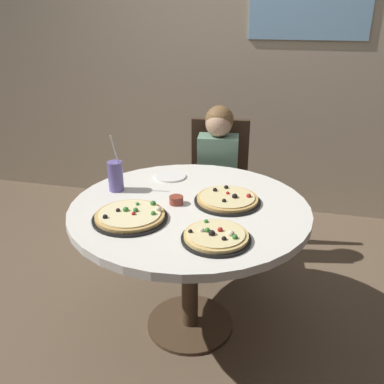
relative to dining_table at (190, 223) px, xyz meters
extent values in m
plane|color=brown|center=(0.00, 0.00, -0.65)|extent=(8.00, 8.00, 0.00)
cube|color=tan|center=(0.00, 1.72, 0.80)|extent=(5.20, 0.12, 2.90)
cylinder|color=silver|center=(0.00, 0.00, 0.08)|extent=(1.19, 1.19, 0.04)
cylinder|color=#4C3826|center=(0.00, 0.00, -0.28)|extent=(0.09, 0.09, 0.69)
cylinder|color=#4C3826|center=(0.00, 0.00, -0.64)|extent=(0.48, 0.48, 0.02)
cube|color=#382619|center=(0.00, 0.79, -0.22)|extent=(0.45, 0.45, 0.04)
cube|color=#382619|center=(-0.02, 0.97, 0.04)|extent=(0.40, 0.09, 0.52)
cylinder|color=#382619|center=(-0.15, 0.60, -0.44)|extent=(0.04, 0.04, 0.41)
cylinder|color=#382619|center=(0.19, 0.64, -0.44)|extent=(0.04, 0.04, 0.41)
cylinder|color=#382619|center=(-0.19, 0.94, -0.44)|extent=(0.04, 0.04, 0.41)
cylinder|color=#382619|center=(0.15, 0.98, -0.44)|extent=(0.04, 0.04, 0.41)
cube|color=#3F4766|center=(0.02, 0.63, -0.42)|extent=(0.28, 0.35, 0.45)
cube|color=slate|center=(0.00, 0.77, 0.02)|extent=(0.28, 0.19, 0.44)
sphere|color=tan|center=(0.00, 0.77, 0.32)|extent=(0.17, 0.17, 0.17)
sphere|color=brown|center=(0.00, 0.79, 0.34)|extent=(0.18, 0.18, 0.18)
cylinder|color=black|center=(-0.23, -0.21, 0.11)|extent=(0.35, 0.35, 0.01)
cylinder|color=tan|center=(-0.23, -0.21, 0.12)|extent=(0.32, 0.32, 0.02)
cylinder|color=beige|center=(-0.23, -0.21, 0.13)|extent=(0.29, 0.29, 0.01)
sphere|color=black|center=(-0.32, -0.29, 0.14)|extent=(0.02, 0.02, 0.02)
sphere|color=#387F33|center=(-0.21, -0.19, 0.14)|extent=(0.03, 0.03, 0.03)
sphere|color=#387F33|center=(-0.15, -0.10, 0.14)|extent=(0.03, 0.03, 0.03)
sphere|color=#B2231E|center=(-0.21, -0.23, 0.14)|extent=(0.02, 0.02, 0.02)
sphere|color=black|center=(-0.29, -0.21, 0.14)|extent=(0.02, 0.02, 0.02)
sphere|color=beige|center=(-0.11, -0.16, 0.14)|extent=(0.03, 0.03, 0.03)
sphere|color=#387F33|center=(-0.26, -0.20, 0.14)|extent=(0.03, 0.03, 0.03)
sphere|color=#387F33|center=(-0.23, -0.12, 0.14)|extent=(0.02, 0.02, 0.02)
sphere|color=#387F33|center=(-0.12, -0.20, 0.14)|extent=(0.02, 0.02, 0.02)
cylinder|color=black|center=(0.18, 0.08, 0.11)|extent=(0.33, 0.33, 0.01)
cylinder|color=tan|center=(0.18, 0.08, 0.12)|extent=(0.31, 0.31, 0.02)
cylinder|color=beige|center=(0.18, 0.08, 0.13)|extent=(0.27, 0.27, 0.01)
sphere|color=#B2231E|center=(0.17, 0.11, 0.14)|extent=(0.02, 0.02, 0.02)
sphere|color=black|center=(0.17, 0.01, 0.14)|extent=(0.02, 0.02, 0.02)
sphere|color=black|center=(0.15, 0.18, 0.14)|extent=(0.02, 0.02, 0.02)
sphere|color=#B2231E|center=(0.28, 0.09, 0.14)|extent=(0.03, 0.03, 0.03)
sphere|color=black|center=(0.21, 0.07, 0.14)|extent=(0.03, 0.03, 0.03)
sphere|color=black|center=(0.10, 0.13, 0.14)|extent=(0.02, 0.02, 0.02)
cylinder|color=black|center=(0.19, -0.30, 0.11)|extent=(0.30, 0.30, 0.01)
cylinder|color=#D8B266|center=(0.19, -0.30, 0.12)|extent=(0.27, 0.27, 0.02)
cylinder|color=beige|center=(0.19, -0.30, 0.13)|extent=(0.24, 0.24, 0.01)
sphere|color=black|center=(0.23, -0.35, 0.14)|extent=(0.02, 0.02, 0.02)
sphere|color=beige|center=(0.26, -0.31, 0.14)|extent=(0.03, 0.03, 0.03)
sphere|color=beige|center=(0.13, -0.30, 0.14)|extent=(0.02, 0.02, 0.02)
sphere|color=#B2231E|center=(0.20, -0.28, 0.14)|extent=(0.02, 0.02, 0.02)
sphere|color=#387F33|center=(0.13, -0.22, 0.14)|extent=(0.02, 0.02, 0.02)
sphere|color=#387F33|center=(0.15, -0.30, 0.14)|extent=(0.02, 0.02, 0.02)
sphere|color=#387F33|center=(0.27, -0.33, 0.14)|extent=(0.02, 0.02, 0.02)
sphere|color=black|center=(0.08, -0.32, 0.14)|extent=(0.02, 0.02, 0.02)
sphere|color=black|center=(0.18, -0.32, 0.14)|extent=(0.03, 0.03, 0.03)
cylinder|color=#6659A5|center=(-0.43, 0.09, 0.18)|extent=(0.08, 0.08, 0.16)
cylinder|color=white|center=(-0.41, 0.09, 0.30)|extent=(0.05, 0.03, 0.22)
cylinder|color=brown|center=(-0.07, 0.00, 0.12)|extent=(0.07, 0.07, 0.04)
cylinder|color=white|center=(-0.20, 0.34, 0.11)|extent=(0.18, 0.18, 0.01)
camera|label=1|loc=(0.46, -1.83, 1.00)|focal=39.40mm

